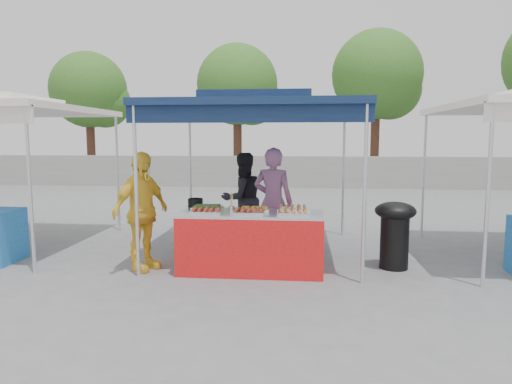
# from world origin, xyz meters

# --- Properties ---
(ground_plane) EXTENTS (80.00, 80.00, 0.00)m
(ground_plane) POSITION_xyz_m (0.00, 0.00, 0.00)
(ground_plane) COLOR slate
(back_wall) EXTENTS (40.00, 0.25, 1.20)m
(back_wall) POSITION_xyz_m (0.00, 11.00, 0.60)
(back_wall) COLOR gray
(back_wall) RESTS_ON ground_plane
(main_canopy) EXTENTS (3.20, 3.20, 2.57)m
(main_canopy) POSITION_xyz_m (0.00, 0.97, 2.37)
(main_canopy) COLOR silver
(main_canopy) RESTS_ON ground_plane
(tree_0) EXTENTS (3.33, 3.24, 5.57)m
(tree_0) POSITION_xyz_m (-8.33, 12.88, 3.80)
(tree_0) COLOR #4B2A1C
(tree_0) RESTS_ON ground_plane
(tree_1) EXTENTS (3.44, 3.37, 5.79)m
(tree_1) POSITION_xyz_m (-1.87, 12.97, 3.96)
(tree_1) COLOR #4B2A1C
(tree_1) RESTS_ON ground_plane
(tree_2) EXTENTS (3.70, 3.68, 6.32)m
(tree_2) POSITION_xyz_m (3.89, 13.30, 4.32)
(tree_2) COLOR #4B2A1C
(tree_2) RESTS_ON ground_plane
(vendor_table) EXTENTS (2.00, 0.80, 0.85)m
(vendor_table) POSITION_xyz_m (0.00, -0.10, 0.43)
(vendor_table) COLOR red
(vendor_table) RESTS_ON ground_plane
(food_tray_fl) EXTENTS (0.42, 0.30, 0.07)m
(food_tray_fl) POSITION_xyz_m (-0.58, -0.34, 0.88)
(food_tray_fl) COLOR white
(food_tray_fl) RESTS_ON vendor_table
(food_tray_fm) EXTENTS (0.42, 0.30, 0.07)m
(food_tray_fm) POSITION_xyz_m (-0.00, -0.34, 0.88)
(food_tray_fm) COLOR white
(food_tray_fm) RESTS_ON vendor_table
(food_tray_fr) EXTENTS (0.42, 0.30, 0.07)m
(food_tray_fr) POSITION_xyz_m (0.60, -0.33, 0.88)
(food_tray_fr) COLOR white
(food_tray_fr) RESTS_ON vendor_table
(food_tray_bl) EXTENTS (0.42, 0.30, 0.07)m
(food_tray_bl) POSITION_xyz_m (-0.65, 0.01, 0.88)
(food_tray_bl) COLOR white
(food_tray_bl) RESTS_ON vendor_table
(food_tray_bm) EXTENTS (0.42, 0.30, 0.07)m
(food_tray_bm) POSITION_xyz_m (0.05, -0.05, 0.88)
(food_tray_bm) COLOR white
(food_tray_bm) RESTS_ON vendor_table
(food_tray_br) EXTENTS (0.42, 0.30, 0.07)m
(food_tray_br) POSITION_xyz_m (0.58, -0.02, 0.88)
(food_tray_br) COLOR white
(food_tray_br) RESTS_ON vendor_table
(cooking_pot) EXTENTS (0.22, 0.22, 0.13)m
(cooking_pot) POSITION_xyz_m (-0.88, 0.27, 0.92)
(cooking_pot) COLOR black
(cooking_pot) RESTS_ON vendor_table
(skewer_cup) EXTENTS (0.08, 0.08, 0.10)m
(skewer_cup) POSITION_xyz_m (-0.25, -0.25, 0.90)
(skewer_cup) COLOR silver
(skewer_cup) RESTS_ON vendor_table
(wok_burner) EXTENTS (0.58, 0.58, 0.98)m
(wok_burner) POSITION_xyz_m (2.04, 0.26, 0.58)
(wok_burner) COLOR black
(wok_burner) RESTS_ON ground_plane
(crate_left) EXTENTS (0.51, 0.36, 0.31)m
(crate_left) POSITION_xyz_m (-0.47, 0.47, 0.15)
(crate_left) COLOR blue
(crate_left) RESTS_ON ground_plane
(crate_right) EXTENTS (0.52, 0.36, 0.31)m
(crate_right) POSITION_xyz_m (0.17, 0.51, 0.16)
(crate_right) COLOR blue
(crate_right) RESTS_ON ground_plane
(crate_stacked) EXTENTS (0.48, 0.34, 0.29)m
(crate_stacked) POSITION_xyz_m (0.17, 0.51, 0.46)
(crate_stacked) COLOR blue
(crate_stacked) RESTS_ON crate_right
(vendor_woman) EXTENTS (0.71, 0.54, 1.74)m
(vendor_woman) POSITION_xyz_m (0.25, 0.82, 0.87)
(vendor_woman) COLOR #9E6594
(vendor_woman) RESTS_ON ground_plane
(helper_man) EXTENTS (1.00, 0.95, 1.63)m
(helper_man) POSITION_xyz_m (-0.33, 1.52, 0.81)
(helper_man) COLOR #222328
(helper_man) RESTS_ON ground_plane
(customer_person) EXTENTS (0.81, 1.07, 1.69)m
(customer_person) POSITION_xyz_m (-1.56, -0.17, 0.85)
(customer_person) COLOR yellow
(customer_person) RESTS_ON ground_plane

